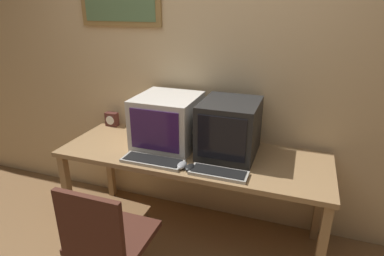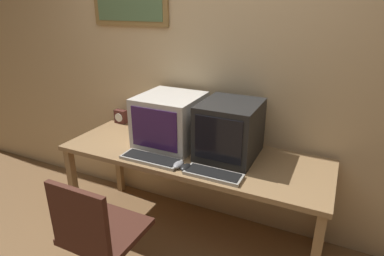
% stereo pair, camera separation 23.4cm
% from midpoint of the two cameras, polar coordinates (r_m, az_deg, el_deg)
% --- Properties ---
extents(wall_back, '(8.00, 0.08, 2.60)m').
position_cam_midpoint_polar(wall_back, '(2.61, 0.31, 10.20)').
color(wall_back, '#D1B284').
rests_on(wall_back, ground_plane).
extents(desk, '(2.01, 0.70, 0.76)m').
position_cam_midpoint_polar(desk, '(2.45, -2.74, -6.10)').
color(desk, '#99754C').
rests_on(desk, ground_plane).
extents(monitor_left, '(0.46, 0.48, 0.40)m').
position_cam_midpoint_polar(monitor_left, '(2.50, -7.01, 1.21)').
color(monitor_left, beige).
rests_on(monitor_left, desk).
extents(monitor_right, '(0.40, 0.46, 0.40)m').
position_cam_midpoint_polar(monitor_right, '(2.34, 3.83, -0.07)').
color(monitor_right, black).
rests_on(monitor_right, desk).
extents(keyboard_main, '(0.45, 0.16, 0.03)m').
position_cam_midpoint_polar(keyboard_main, '(2.31, -9.93, -5.85)').
color(keyboard_main, '#A8A399').
rests_on(keyboard_main, desk).
extents(keyboard_side, '(0.38, 0.14, 0.03)m').
position_cam_midpoint_polar(keyboard_side, '(2.12, 1.60, -8.06)').
color(keyboard_side, '#A8A399').
rests_on(keyboard_side, desk).
extents(mouse_near_keyboard, '(0.06, 0.10, 0.04)m').
position_cam_midpoint_polar(mouse_near_keyboard, '(2.18, -3.47, -7.12)').
color(mouse_near_keyboard, black).
rests_on(mouse_near_keyboard, desk).
extents(mouse_far_corner, '(0.06, 0.11, 0.04)m').
position_cam_midpoint_polar(mouse_far_corner, '(2.21, -4.85, -6.70)').
color(mouse_far_corner, gray).
rests_on(mouse_far_corner, desk).
extents(desk_clock, '(0.11, 0.07, 0.13)m').
position_cam_midpoint_polar(desk_clock, '(3.04, -16.22, 1.46)').
color(desk_clock, '#4C231E').
rests_on(desk_clock, desk).
extents(office_chair, '(0.47, 0.47, 0.89)m').
position_cam_midpoint_polar(office_chair, '(2.18, -17.59, -20.48)').
color(office_chair, black).
rests_on(office_chair, ground_plane).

